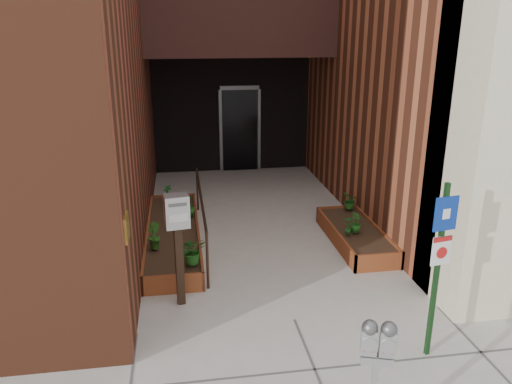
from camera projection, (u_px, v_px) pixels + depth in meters
name	position (u px, v px, depth m)	size (l,w,h in m)	color
ground	(294.00, 320.00, 6.46)	(80.00, 80.00, 0.00)	#9E9991
planter_left	(173.00, 236.00, 8.73)	(0.90, 3.60, 0.30)	brown
planter_right	(355.00, 236.00, 8.72)	(0.80, 2.20, 0.30)	brown
handrail	(201.00, 202.00, 8.56)	(0.04, 3.34, 0.90)	black
parking_meter	(377.00, 352.00, 4.19)	(0.30, 0.19, 1.31)	#9C9C9E
sign_post	(440.00, 254.00, 5.38)	(0.28, 0.09, 2.08)	#123314
payment_dropbox	(178.00, 227.00, 6.50)	(0.34, 0.28, 1.57)	black
shrub_left_a	(193.00, 250.00, 7.28)	(0.37, 0.37, 0.41)	#1D5518
shrub_left_b	(154.00, 236.00, 7.79)	(0.23, 0.23, 0.41)	#245719
shrub_left_c	(189.00, 206.00, 9.14)	(0.21, 0.21, 0.38)	#185317
shrub_left_d	(168.00, 194.00, 9.80)	(0.19, 0.19, 0.37)	#1A5B1F
shrub_right_a	(356.00, 223.00, 8.42)	(0.19, 0.19, 0.34)	#1B5317
shrub_right_b	(349.00, 225.00, 8.32)	(0.18, 0.18, 0.34)	#1A5C1E
shrub_right_c	(350.00, 201.00, 9.49)	(0.30, 0.30, 0.33)	#1E5A19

